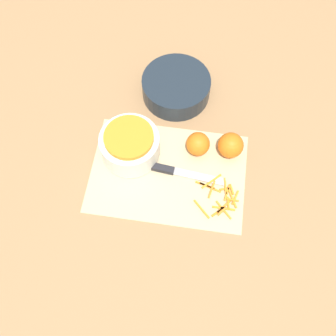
% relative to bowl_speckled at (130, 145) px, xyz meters
% --- Properties ---
extents(ground_plane, '(4.00, 4.00, 0.00)m').
position_rel_bowl_speckled_xyz_m(ground_plane, '(0.12, -0.05, -0.05)').
color(ground_plane, '#9E754C').
extents(cutting_board, '(0.44, 0.30, 0.01)m').
position_rel_bowl_speckled_xyz_m(cutting_board, '(0.12, -0.05, -0.05)').
color(cutting_board, '#CCB284').
rests_on(cutting_board, ground_plane).
extents(bowl_speckled, '(0.17, 0.17, 0.09)m').
position_rel_bowl_speckled_xyz_m(bowl_speckled, '(0.00, 0.00, 0.00)').
color(bowl_speckled, silver).
rests_on(bowl_speckled, cutting_board).
extents(bowl_dark, '(0.21, 0.21, 0.07)m').
position_rel_bowl_speckled_xyz_m(bowl_dark, '(0.10, 0.23, -0.02)').
color(bowl_dark, '#1E2833').
rests_on(bowl_dark, ground_plane).
extents(knife, '(0.25, 0.05, 0.02)m').
position_rel_bowl_speckled_xyz_m(knife, '(0.11, -0.04, -0.04)').
color(knife, '#232328').
rests_on(knife, cutting_board).
extents(orange_left, '(0.07, 0.07, 0.07)m').
position_rel_bowl_speckled_xyz_m(orange_left, '(0.28, 0.04, -0.01)').
color(orange_left, orange).
rests_on(orange_left, cutting_board).
extents(orange_right, '(0.07, 0.07, 0.07)m').
position_rel_bowl_speckled_xyz_m(orange_right, '(0.19, 0.04, -0.01)').
color(orange_right, orange).
rests_on(orange_right, cutting_board).
extents(peel_pile, '(0.12, 0.14, 0.01)m').
position_rel_bowl_speckled_xyz_m(peel_pile, '(0.27, -0.10, -0.04)').
color(peel_pile, orange).
rests_on(peel_pile, cutting_board).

